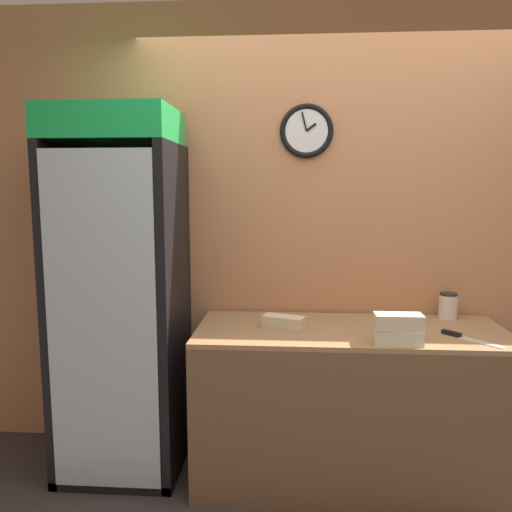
{
  "coord_description": "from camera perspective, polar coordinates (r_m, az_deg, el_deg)",
  "views": [
    {
      "loc": [
        -0.33,
        -1.78,
        1.62
      ],
      "look_at": [
        -0.52,
        0.97,
        1.24
      ],
      "focal_mm": 35.0,
      "sensor_mm": 36.0,
      "label": 1
    }
  ],
  "objects": [
    {
      "name": "sandwich_stack_middle",
      "position": [
        2.55,
        15.97,
        -7.21
      ],
      "size": [
        0.23,
        0.11,
        0.07
      ],
      "color": "beige",
      "rests_on": "sandwich_stack_bottom"
    },
    {
      "name": "wall_back",
      "position": [
        3.08,
        10.12,
        2.69
      ],
      "size": [
        5.2,
        0.09,
        2.7
      ],
      "color": "tan",
      "rests_on": "ground_plane"
    },
    {
      "name": "prep_counter",
      "position": [
        2.94,
        10.53,
        -16.25
      ],
      "size": [
        1.67,
        0.68,
        0.86
      ],
      "color": "brown",
      "rests_on": "ground_plane"
    },
    {
      "name": "sandwich_stack_bottom",
      "position": [
        2.57,
        15.91,
        -8.83
      ],
      "size": [
        0.23,
        0.12,
        0.07
      ],
      "color": "beige",
      "rests_on": "prep_counter"
    },
    {
      "name": "sandwich_flat_left",
      "position": [
        2.75,
        3.15,
        -7.53
      ],
      "size": [
        0.25,
        0.17,
        0.07
      ],
      "color": "beige",
      "rests_on": "prep_counter"
    },
    {
      "name": "beverage_cooler",
      "position": [
        2.95,
        -14.92,
        -2.6
      ],
      "size": [
        0.67,
        0.62,
        2.04
      ],
      "color": "black",
      "rests_on": "ground_plane"
    },
    {
      "name": "condiment_jar",
      "position": [
        3.14,
        21.1,
        -5.32
      ],
      "size": [
        0.11,
        0.11,
        0.15
      ],
      "color": "silver",
      "rests_on": "prep_counter"
    },
    {
      "name": "chefs_knife",
      "position": [
        2.78,
        22.61,
        -8.53
      ],
      "size": [
        0.25,
        0.26,
        0.02
      ],
      "color": "silver",
      "rests_on": "prep_counter"
    }
  ]
}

